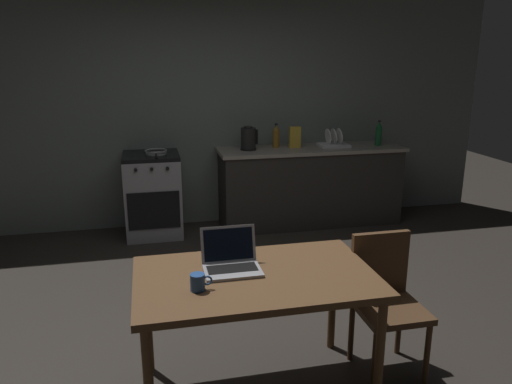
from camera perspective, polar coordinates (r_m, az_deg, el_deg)
The scene contains 14 objects.
ground_plane at distance 3.84m, azimuth -1.44°, elevation -14.79°, with size 12.00×12.00×0.00m, color #2D2823.
back_wall at distance 5.80m, azimuth -3.37°, elevation 9.92°, with size 6.40×0.10×2.75m, color slate.
kitchen_counter at distance 5.85m, azimuth 6.24°, elevation 0.78°, with size 2.16×0.64×0.91m.
stove_oven at distance 5.54m, azimuth -11.87°, elevation -0.31°, with size 0.60×0.62×0.91m.
dining_table at distance 2.81m, azimuth -0.07°, elevation -10.93°, with size 1.34×0.81×0.76m.
chair at distance 3.23m, azimuth 14.76°, elevation -11.42°, with size 0.40×0.40×0.87m.
laptop at distance 2.82m, azimuth -2.90°, elevation -8.10°, with size 0.32×0.28×0.22m.
electric_kettle at distance 5.53m, azimuth -0.89°, elevation 6.21°, with size 0.20×0.18×0.27m.
bottle at distance 5.99m, azimuth 14.05°, elevation 6.59°, with size 0.07×0.07×0.29m.
frying_pan at distance 5.41m, azimuth -11.54°, elevation 4.58°, with size 0.24×0.41×0.05m.
coffee_mug at distance 2.60m, azimuth -6.74°, elevation -10.35°, with size 0.12×0.08×0.09m.
cereal_box at distance 5.69m, azimuth 4.54°, elevation 6.35°, with size 0.13×0.05×0.24m.
dish_rack at distance 5.83m, azimuth 8.99°, elevation 5.71°, with size 0.34×0.26×0.21m.
bottle_b at distance 5.69m, azimuth 2.34°, elevation 6.48°, with size 0.08×0.08×0.28m.
Camera 1 is at (-0.63, -3.25, 1.93)m, focal length 34.47 mm.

